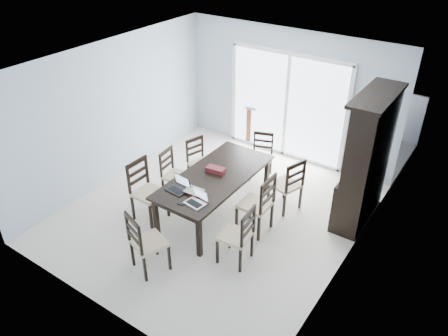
{
  "coord_description": "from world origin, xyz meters",
  "views": [
    {
      "loc": [
        3.49,
        -4.86,
        4.55
      ],
      "look_at": [
        0.18,
        0.0,
        0.95
      ],
      "focal_mm": 35.0,
      "sensor_mm": 36.0,
      "label": 1
    }
  ],
  "objects_px": {
    "china_hutch": "(366,162)",
    "chair_left_mid": "(172,169)",
    "game_box": "(216,170)",
    "laptop_silver": "(195,201)",
    "cell_phone": "(181,204)",
    "dining_table": "(215,179)",
    "chair_right_near": "(241,231)",
    "chair_end_near": "(142,238)",
    "chair_left_far": "(198,156)",
    "chair_right_far": "(290,180)",
    "chair_left_near": "(144,184)",
    "hot_tub": "(291,118)",
    "laptop_dark": "(177,188)",
    "chair_right_mid": "(261,199)",
    "chair_end_far": "(262,151)"
  },
  "relations": [
    {
      "from": "china_hutch",
      "to": "chair_left_mid",
      "type": "height_order",
      "value": "china_hutch"
    },
    {
      "from": "game_box",
      "to": "laptop_silver",
      "type": "bearing_deg",
      "value": -73.71
    },
    {
      "from": "chair_left_mid",
      "to": "cell_phone",
      "type": "relative_size",
      "value": 10.12
    },
    {
      "from": "dining_table",
      "to": "chair_right_near",
      "type": "relative_size",
      "value": 1.99
    },
    {
      "from": "chair_left_mid",
      "to": "laptop_silver",
      "type": "bearing_deg",
      "value": 48.34
    },
    {
      "from": "chair_end_near",
      "to": "chair_left_far",
      "type": "bearing_deg",
      "value": 128.31
    },
    {
      "from": "chair_right_near",
      "to": "game_box",
      "type": "relative_size",
      "value": 3.61
    },
    {
      "from": "dining_table",
      "to": "chair_right_far",
      "type": "xyz_separation_m",
      "value": [
        0.98,
        0.77,
        -0.07
      ]
    },
    {
      "from": "chair_left_near",
      "to": "hot_tub",
      "type": "distance_m",
      "value": 4.09
    },
    {
      "from": "laptop_dark",
      "to": "chair_left_mid",
      "type": "bearing_deg",
      "value": 139.85
    },
    {
      "from": "chair_right_mid",
      "to": "chair_left_far",
      "type": "bearing_deg",
      "value": 69.85
    },
    {
      "from": "chair_left_near",
      "to": "game_box",
      "type": "height_order",
      "value": "chair_left_near"
    },
    {
      "from": "chair_left_mid",
      "to": "chair_right_far",
      "type": "distance_m",
      "value": 2.07
    },
    {
      "from": "china_hutch",
      "to": "chair_left_near",
      "type": "distance_m",
      "value": 3.56
    },
    {
      "from": "dining_table",
      "to": "cell_phone",
      "type": "bearing_deg",
      "value": -87.53
    },
    {
      "from": "chair_left_near",
      "to": "chair_end_near",
      "type": "distance_m",
      "value": 1.3
    },
    {
      "from": "laptop_silver",
      "to": "hot_tub",
      "type": "relative_size",
      "value": 0.17
    },
    {
      "from": "game_box",
      "to": "chair_left_far",
      "type": "bearing_deg",
      "value": 145.6
    },
    {
      "from": "chair_right_mid",
      "to": "chair_right_far",
      "type": "xyz_separation_m",
      "value": [
        0.11,
        0.77,
        -0.03
      ]
    },
    {
      "from": "chair_left_near",
      "to": "chair_right_far",
      "type": "bearing_deg",
      "value": 129.61
    },
    {
      "from": "chair_right_near",
      "to": "cell_phone",
      "type": "distance_m",
      "value": 0.98
    },
    {
      "from": "chair_right_mid",
      "to": "chair_left_near",
      "type": "bearing_deg",
      "value": 112.02
    },
    {
      "from": "chair_left_near",
      "to": "chair_right_near",
      "type": "height_order",
      "value": "chair_left_near"
    },
    {
      "from": "dining_table",
      "to": "chair_left_mid",
      "type": "height_order",
      "value": "chair_left_mid"
    },
    {
      "from": "chair_right_far",
      "to": "chair_end_far",
      "type": "xyz_separation_m",
      "value": [
        -0.95,
        0.72,
        -0.07
      ]
    },
    {
      "from": "chair_right_far",
      "to": "chair_left_near",
      "type": "bearing_deg",
      "value": 146.17
    },
    {
      "from": "chair_left_mid",
      "to": "chair_right_mid",
      "type": "height_order",
      "value": "chair_right_mid"
    },
    {
      "from": "laptop_silver",
      "to": "chair_left_near",
      "type": "bearing_deg",
      "value": -176.83
    },
    {
      "from": "cell_phone",
      "to": "chair_end_near",
      "type": "bearing_deg",
      "value": -103.86
    },
    {
      "from": "china_hutch",
      "to": "chair_right_mid",
      "type": "bearing_deg",
      "value": -132.4
    },
    {
      "from": "laptop_dark",
      "to": "game_box",
      "type": "relative_size",
      "value": 1.1
    },
    {
      "from": "chair_left_near",
      "to": "hot_tub",
      "type": "relative_size",
      "value": 0.62
    },
    {
      "from": "china_hutch",
      "to": "chair_right_far",
      "type": "bearing_deg",
      "value": -155.02
    },
    {
      "from": "china_hutch",
      "to": "chair_right_near",
      "type": "distance_m",
      "value": 2.32
    },
    {
      "from": "chair_left_near",
      "to": "chair_right_far",
      "type": "xyz_separation_m",
      "value": [
        1.89,
        1.48,
        -0.03
      ]
    },
    {
      "from": "chair_left_mid",
      "to": "chair_right_far",
      "type": "xyz_separation_m",
      "value": [
        1.92,
        0.75,
        0.05
      ]
    },
    {
      "from": "chair_end_far",
      "to": "chair_left_near",
      "type": "bearing_deg",
      "value": 46.88
    },
    {
      "from": "laptop_silver",
      "to": "game_box",
      "type": "xyz_separation_m",
      "value": [
        -0.27,
        0.91,
        -0.01
      ]
    },
    {
      "from": "chair_right_near",
      "to": "chair_end_near",
      "type": "bearing_deg",
      "value": 126.45
    },
    {
      "from": "chair_left_far",
      "to": "cell_phone",
      "type": "distance_m",
      "value": 1.8
    },
    {
      "from": "laptop_dark",
      "to": "laptop_silver",
      "type": "height_order",
      "value": "laptop_dark"
    },
    {
      "from": "chair_left_far",
      "to": "cell_phone",
      "type": "height_order",
      "value": "chair_left_far"
    },
    {
      "from": "dining_table",
      "to": "chair_right_mid",
      "type": "relative_size",
      "value": 1.83
    },
    {
      "from": "chair_left_far",
      "to": "chair_right_mid",
      "type": "height_order",
      "value": "chair_right_mid"
    },
    {
      "from": "chair_left_near",
      "to": "cell_phone",
      "type": "distance_m",
      "value": 0.98
    },
    {
      "from": "cell_phone",
      "to": "chair_right_mid",
      "type": "bearing_deg",
      "value": 40.01
    },
    {
      "from": "chair_left_far",
      "to": "hot_tub",
      "type": "bearing_deg",
      "value": -174.38
    },
    {
      "from": "china_hutch",
      "to": "chair_left_near",
      "type": "relative_size",
      "value": 1.83
    },
    {
      "from": "game_box",
      "to": "chair_right_far",
      "type": "bearing_deg",
      "value": 32.62
    },
    {
      "from": "chair_left_far",
      "to": "chair_end_far",
      "type": "height_order",
      "value": "chair_left_far"
    }
  ]
}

